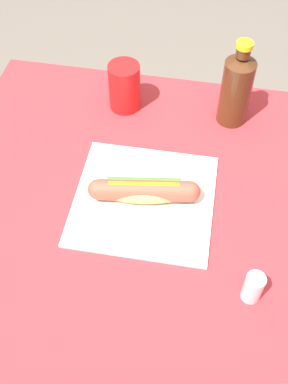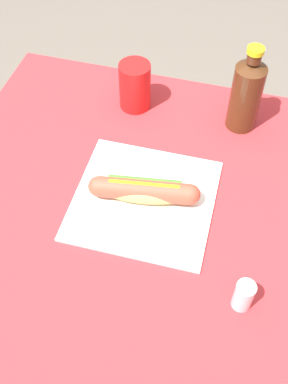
{
  "view_description": "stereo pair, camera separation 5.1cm",
  "coord_description": "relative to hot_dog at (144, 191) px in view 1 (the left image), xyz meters",
  "views": [
    {
      "loc": [
        0.06,
        -0.58,
        1.57
      ],
      "look_at": [
        -0.05,
        0.02,
        0.79
      ],
      "focal_mm": 43.78,
      "sensor_mm": 36.0,
      "label": 1
    },
    {
      "loc": [
        0.11,
        -0.57,
        1.57
      ],
      "look_at": [
        -0.05,
        0.02,
        0.79
      ],
      "focal_mm": 43.78,
      "sensor_mm": 36.0,
      "label": 2
    }
  ],
  "objects": [
    {
      "name": "ground_plane",
      "position": [
        0.05,
        -0.02,
        -0.79
      ],
      "size": [
        6.0,
        6.0,
        0.0
      ],
      "primitive_type": "plane",
      "color": "#6B6056",
      "rests_on": "ground"
    },
    {
      "name": "drinking_cup",
      "position": [
        -0.1,
        0.29,
        0.03
      ],
      "size": [
        0.08,
        0.08,
        0.12
      ],
      "primitive_type": "cylinder",
      "color": "red",
      "rests_on": "dining_table"
    },
    {
      "name": "paper_wrapper",
      "position": [
        0.0,
        -0.0,
        -0.03
      ],
      "size": [
        0.3,
        0.3,
        0.01
      ],
      "primitive_type": "cube",
      "rotation": [
        0.0,
        0.0,
        0.01
      ],
      "color": "white",
      "rests_on": "dining_table"
    },
    {
      "name": "soda_bottle",
      "position": [
        0.17,
        0.29,
        0.06
      ],
      "size": [
        0.07,
        0.07,
        0.22
      ],
      "color": "#4C2814",
      "rests_on": "dining_table"
    },
    {
      "name": "salt_shaker",
      "position": [
        0.24,
        -0.18,
        0.0
      ],
      "size": [
        0.04,
        0.04,
        0.07
      ],
      "primitive_type": "cylinder",
      "color": "silver",
      "rests_on": "dining_table"
    },
    {
      "name": "hot_dog",
      "position": [
        0.0,
        0.0,
        0.0
      ],
      "size": [
        0.24,
        0.08,
        0.05
      ],
      "color": "tan",
      "rests_on": "paper_wrapper"
    },
    {
      "name": "dining_table",
      "position": [
        0.05,
        -0.02,
        -0.18
      ],
      "size": [
        1.03,
        0.87,
        0.76
      ],
      "color": "brown",
      "rests_on": "ground"
    }
  ]
}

